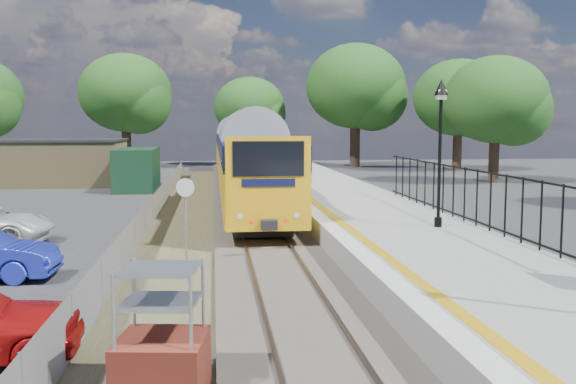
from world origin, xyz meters
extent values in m
plane|color=#2D2D30|center=(0.00, 0.00, 0.00)|extent=(120.00, 120.00, 0.00)
cube|color=#473F38|center=(0.00, 10.00, 0.10)|extent=(3.40, 80.00, 0.20)
cube|color=#4C472D|center=(-2.90, 8.00, 0.03)|extent=(2.60, 70.00, 0.06)
cube|color=brown|center=(-0.72, 10.00, 0.22)|extent=(0.07, 80.00, 0.14)
cube|color=brown|center=(0.72, 10.00, 0.22)|extent=(0.07, 80.00, 0.14)
cube|color=gray|center=(4.20, 8.00, 0.45)|extent=(5.00, 70.00, 0.90)
cube|color=silver|center=(1.95, 8.00, 0.91)|extent=(0.50, 70.00, 0.01)
cube|color=gold|center=(2.45, 8.00, 0.91)|extent=(0.30, 70.00, 0.01)
cylinder|color=black|center=(5.30, 6.00, 1.05)|extent=(0.24, 0.24, 0.30)
cylinder|color=black|center=(5.30, 6.00, 2.90)|extent=(0.10, 0.10, 3.70)
cube|color=black|center=(5.30, 6.00, 4.85)|extent=(0.08, 0.08, 0.30)
cube|color=beige|center=(5.30, 6.00, 5.02)|extent=(0.26, 0.26, 0.30)
cone|color=black|center=(5.30, 6.00, 5.25)|extent=(0.44, 0.44, 0.50)
cube|color=black|center=(6.55, 2.50, 2.65)|extent=(0.05, 26.00, 0.05)
cube|color=#928052|center=(-12.00, 32.00, 1.50)|extent=(8.00, 6.00, 3.00)
cube|color=black|center=(-12.00, 32.00, 3.05)|extent=(8.20, 6.20, 0.15)
cube|color=#12321B|center=(-6.50, 28.00, 1.30)|extent=(2.40, 6.00, 2.60)
cylinder|color=#332319|center=(-10.00, 50.00, 1.92)|extent=(0.88, 0.88, 3.85)
ellipsoid|color=#27521B|center=(-10.00, 50.00, 7.15)|extent=(8.80, 8.80, 7.48)
cylinder|color=#332319|center=(2.00, 52.00, 1.57)|extent=(0.72, 0.72, 3.15)
ellipsoid|color=#27521B|center=(2.00, 52.00, 5.85)|extent=(7.20, 7.20, 6.12)
cylinder|color=#332319|center=(12.00, 48.00, 2.10)|extent=(0.96, 0.96, 4.20)
ellipsoid|color=#27521B|center=(12.00, 48.00, 7.80)|extent=(9.60, 9.60, 8.16)
cylinder|color=#332319|center=(20.00, 42.00, 1.75)|extent=(0.80, 0.80, 3.50)
ellipsoid|color=#27521B|center=(20.00, 42.00, 6.50)|extent=(8.00, 8.00, 6.80)
cylinder|color=#332319|center=(18.00, 30.00, 1.57)|extent=(0.72, 0.72, 3.15)
ellipsoid|color=#27521B|center=(18.00, 30.00, 5.85)|extent=(7.20, 7.20, 6.12)
cube|color=gold|center=(0.00, 16.86, 1.69)|extent=(2.80, 20.00, 1.90)
cube|color=#0F1237|center=(0.00, 16.86, 2.99)|extent=(2.82, 20.00, 0.90)
cube|color=black|center=(0.00, 16.86, 2.99)|extent=(2.82, 18.00, 0.70)
cube|color=black|center=(0.00, 16.86, 0.51)|extent=(2.00, 18.00, 0.45)
cube|color=gold|center=(0.00, 37.46, 1.69)|extent=(2.80, 20.00, 1.90)
cube|color=#0F1237|center=(0.00, 37.46, 2.99)|extent=(2.82, 20.00, 0.90)
cube|color=black|center=(0.00, 37.46, 2.99)|extent=(2.82, 18.00, 0.70)
cube|color=black|center=(0.00, 37.46, 0.51)|extent=(2.00, 18.00, 0.45)
cube|color=black|center=(0.00, 6.65, 3.04)|extent=(2.24, 0.04, 1.10)
cube|color=maroon|center=(-2.50, -3.96, 0.49)|extent=(1.44, 1.44, 0.98)
cylinder|color=#999EA3|center=(-2.50, 4.84, 1.17)|extent=(0.06, 0.06, 2.34)
cylinder|color=silver|center=(-2.50, 4.79, 2.34)|extent=(0.51, 0.18, 0.53)
camera|label=1|loc=(-1.71, -13.27, 4.10)|focal=40.00mm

